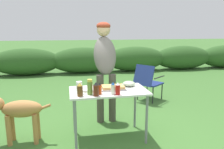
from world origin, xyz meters
TOP-DOWN VIEW (x-y plane):
  - ground_plane at (0.00, 0.00)m, footprint 60.00×60.00m
  - shrub_hedge at (0.00, 5.06)m, footprint 14.40×0.90m
  - folding_table at (0.00, 0.00)m, footprint 1.10×0.64m
  - food_tray at (0.07, 0.01)m, footprint 0.36×0.23m
  - plate_stack at (-0.28, 0.02)m, footprint 0.24×0.24m
  - mixing_bowl at (0.35, 0.15)m, footprint 0.19×0.19m
  - paper_cup_stack at (-0.42, -0.09)m, footprint 0.08×0.08m
  - relish_jar at (-0.28, -0.16)m, footprint 0.07×0.07m
  - ketchup_bottle at (0.08, -0.24)m, footprint 0.06×0.06m
  - bbq_sauce_bottle at (-0.21, -0.24)m, footprint 0.08×0.08m
  - hot_sauce_bottle at (-0.16, -0.18)m, footprint 0.06×0.06m
  - beer_bottle at (-0.42, -0.22)m, footprint 0.07×0.07m
  - mayo_bottle at (0.02, -0.22)m, footprint 0.06×0.06m
  - standing_person_in_red_jacket at (0.07, 0.72)m, footprint 0.39×0.51m
  - dog at (-1.26, 0.12)m, footprint 0.87×0.28m
  - camp_chair_green_behind_table at (1.17, 1.52)m, footprint 0.75×0.72m

SIDE VIEW (x-z plane):
  - ground_plane at x=0.00m, z-range 0.00..0.00m
  - camp_chair_green_behind_table at x=1.17m, z-range 0.05..0.88m
  - dog at x=-1.26m, z-range 0.13..0.81m
  - shrub_hedge at x=0.00m, z-range 0.00..0.94m
  - folding_table at x=0.00m, z-range 0.29..1.03m
  - plate_stack at x=-0.28m, z-range 0.74..0.77m
  - food_tray at x=0.07m, z-range 0.74..0.79m
  - mixing_bowl at x=0.35m, z-range 0.74..0.82m
  - hot_sauce_bottle at x=-0.16m, z-range 0.74..0.90m
  - ketchup_bottle at x=0.08m, z-range 0.74..0.90m
  - mayo_bottle at x=0.02m, z-range 0.74..0.91m
  - paper_cup_stack at x=-0.42m, z-range 0.74..0.90m
  - beer_bottle at x=-0.42m, z-range 0.74..0.91m
  - bbq_sauce_bottle at x=-0.21m, z-range 0.74..0.92m
  - relish_jar at x=-0.28m, z-range 0.74..0.94m
  - standing_person_in_red_jacket at x=0.07m, z-range 0.22..1.93m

